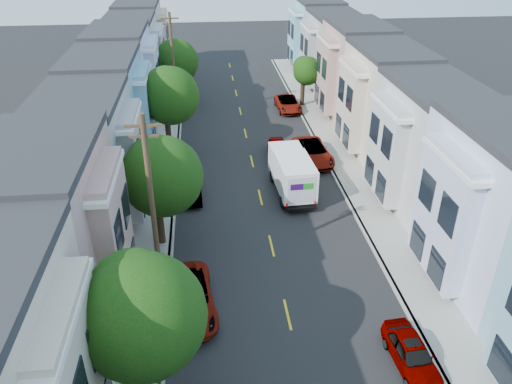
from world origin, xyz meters
The scene contains 23 objects.
ground centered at (0.00, 0.00, 0.00)m, with size 160.00×160.00×0.00m, color black.
road_slab centered at (0.00, 15.00, 0.01)m, with size 12.00×70.00×0.02m, color black.
curb_left centered at (-6.05, 15.00, 0.07)m, with size 0.30×70.00×0.15m, color gray.
curb_right centered at (6.05, 15.00, 0.07)m, with size 0.30×70.00×0.15m, color gray.
sidewalk_left centered at (-7.35, 15.00, 0.07)m, with size 2.60×70.00×0.15m, color gray.
sidewalk_right centered at (7.35, 15.00, 0.07)m, with size 2.60×70.00×0.15m, color gray.
centerline centered at (0.00, 15.00, 0.00)m, with size 0.12×70.00×0.01m, color gold.
townhouse_row_left centered at (-11.15, 15.00, 0.00)m, with size 5.00×70.00×8.50m, color #BCBCBC.
townhouse_row_right centered at (11.15, 15.00, 0.00)m, with size 5.00×70.00×8.50m, color #BCBCBC.
tree_b centered at (-6.30, -4.77, 4.92)m, with size 4.70×4.70×7.29m.
tree_c centered at (-6.30, 6.96, 4.58)m, with size 4.70×4.70×6.95m.
tree_d centered at (-6.30, 19.02, 5.39)m, with size 4.51×4.51×7.68m.
tree_e centered at (-6.30, 32.56, 4.61)m, with size 4.46×4.46×6.86m.
tree_far_r centered at (6.89, 31.00, 3.65)m, with size 2.91×2.91×5.15m.
utility_pole_near centered at (-6.30, 2.00, 5.15)m, with size 1.60×0.26×10.00m.
utility_pole_far centered at (-6.30, 28.00, 5.15)m, with size 1.60×0.26×10.00m.
fedex_truck centered at (2.30, 12.51, 1.63)m, with size 2.34×6.07×2.91m.
lead_sedan centered at (2.19, 18.79, 0.66)m, with size 1.55×4.04×1.31m, color black.
parked_left_c centered at (-4.90, 0.86, 0.76)m, with size 2.52×5.46×1.52m, color silver.
parked_left_d centered at (-4.90, 12.62, 0.69)m, with size 1.46×4.14×1.38m, color black.
parked_right_b centered at (4.90, -3.71, 0.66)m, with size 1.57×4.09×1.33m, color silver.
parked_right_c centered at (4.90, 17.58, 0.77)m, with size 2.55×5.52×1.54m, color black.
parked_right_d centered at (4.90, 29.81, 0.68)m, with size 2.25×4.87×1.35m, color black.
Camera 1 is at (-3.59, -18.62, 17.52)m, focal length 35.00 mm.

